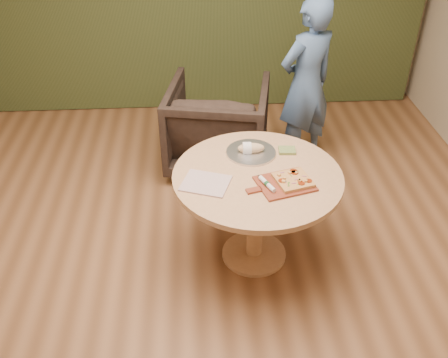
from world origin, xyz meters
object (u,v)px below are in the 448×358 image
object	(u,v)px
pizza_paddle	(283,184)
person_standing	(306,84)
cutlery_roll	(267,184)
pedestal_table	(257,191)
flatbread_pizza	(293,180)
bread_roll	(250,148)
serving_tray	(251,152)
armchair	(218,122)

from	to	relation	value
pizza_paddle	person_standing	distance (m)	1.51
cutlery_roll	pizza_paddle	bearing A→B (deg)	-13.00
pedestal_table	flatbread_pizza	bearing A→B (deg)	-28.78
pedestal_table	pizza_paddle	size ratio (longest dim) A/B	2.45
bread_roll	serving_tray	bearing A→B (deg)	0.00
bread_roll	person_standing	bearing A→B (deg)	59.61
serving_tray	person_standing	bearing A→B (deg)	59.97
person_standing	cutlery_roll	bearing A→B (deg)	41.73
armchair	person_standing	distance (m)	0.86
pizza_paddle	bread_roll	size ratio (longest dim) A/B	2.45
pedestal_table	flatbread_pizza	distance (m)	0.30
pedestal_table	armchair	xyz separation A→B (m)	(-0.20, 1.28, -0.16)
serving_tray	armchair	distance (m)	1.08
person_standing	pizza_paddle	bearing A→B (deg)	45.42
serving_tray	pedestal_table	bearing A→B (deg)	-86.32
flatbread_pizza	person_standing	world-z (taller)	person_standing
pedestal_table	person_standing	distance (m)	1.45
cutlery_roll	serving_tray	world-z (taller)	cutlery_roll
flatbread_pizza	serving_tray	world-z (taller)	flatbread_pizza
pizza_paddle	bread_roll	xyz separation A→B (m)	(-0.18, 0.40, 0.04)
bread_roll	person_standing	distance (m)	1.22
person_standing	bread_roll	bearing A→B (deg)	31.79
bread_roll	armchair	bearing A→B (deg)	99.76
cutlery_roll	serving_tray	size ratio (longest dim) A/B	0.53
flatbread_pizza	person_standing	distance (m)	1.48
armchair	pedestal_table	bearing A→B (deg)	109.67
cutlery_roll	armchair	size ratio (longest dim) A/B	0.21
pizza_paddle	person_standing	size ratio (longest dim) A/B	0.30
pizza_paddle	serving_tray	bearing A→B (deg)	97.45
flatbread_pizza	cutlery_roll	world-z (taller)	flatbread_pizza
bread_roll	flatbread_pizza	bearing A→B (deg)	-57.57
cutlery_roll	bread_roll	size ratio (longest dim) A/B	0.98
flatbread_pizza	armchair	world-z (taller)	armchair
serving_tray	armchair	size ratio (longest dim) A/B	0.39
person_standing	flatbread_pizza	bearing A→B (deg)	47.64
pedestal_table	flatbread_pizza	xyz separation A→B (m)	(0.22, -0.12, 0.17)
pizza_paddle	cutlery_roll	distance (m)	0.12
cutlery_roll	person_standing	world-z (taller)	person_standing
serving_tray	armchair	bearing A→B (deg)	100.24
flatbread_pizza	bread_roll	bearing A→B (deg)	122.43
flatbread_pizza	armchair	distance (m)	1.50
pizza_paddle	serving_tray	distance (m)	0.43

